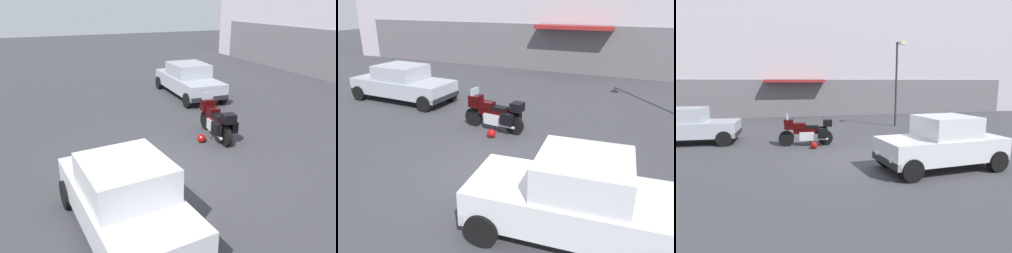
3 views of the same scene
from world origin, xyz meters
TOP-DOWN VIEW (x-y plane):
  - ground_plane at (0.00, 0.00)m, footprint 80.00×80.00m
  - building_facade_rear at (-0.00, 14.12)m, footprint 36.82×3.40m
  - motorcycle at (-1.51, 2.58)m, footprint 2.26×0.85m
  - helmet at (-1.30, 1.94)m, footprint 0.28×0.28m
  - car_hatchback_near at (2.18, -1.62)m, footprint 3.98×2.10m
  - car_sedan_far at (-6.67, 4.12)m, footprint 4.63×2.06m
  - streetlamp_curbside at (4.24, 6.68)m, footprint 0.28×0.94m
  - bollard_curbside at (7.71, 6.84)m, footprint 0.16×0.16m

SIDE VIEW (x-z plane):
  - ground_plane at x=0.00m, z-range 0.00..0.00m
  - helmet at x=-1.30m, z-range 0.00..0.28m
  - bollard_curbside at x=7.71m, z-range 0.03..0.82m
  - motorcycle at x=-1.51m, z-range -0.06..1.30m
  - car_sedan_far at x=-6.67m, z-range 0.00..1.56m
  - car_hatchback_near at x=2.18m, z-range -0.01..1.63m
  - streetlamp_curbside at x=4.24m, z-range 0.52..5.47m
  - building_facade_rear at x=0.00m, z-range -0.05..12.49m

